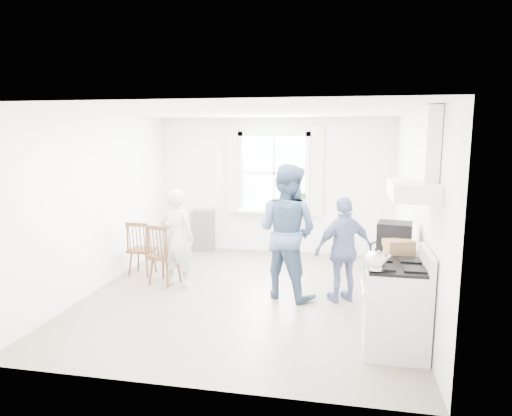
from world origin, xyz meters
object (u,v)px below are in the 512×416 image
(gas_stove, at_px, (395,307))
(windsor_chair_a, at_px, (139,243))
(stereo_stack, at_px, (394,237))
(windsor_chair_b, at_px, (160,249))
(low_cabinet, at_px, (395,288))
(person_left, at_px, (177,238))
(person_right, at_px, (344,250))
(person_mid, at_px, (287,231))

(gas_stove, relative_size, windsor_chair_a, 1.23)
(stereo_stack, distance_m, windsor_chair_b, 3.45)
(low_cabinet, distance_m, person_left, 3.22)
(gas_stove, bearing_deg, person_right, 112.02)
(windsor_chair_a, bearing_deg, stereo_stack, -15.57)
(windsor_chair_a, xyz_separation_m, person_left, (0.78, -0.33, 0.19))
(person_left, bearing_deg, stereo_stack, 174.01)
(stereo_stack, bearing_deg, low_cabinet, -68.67)
(person_mid, bearing_deg, windsor_chair_b, 21.62)
(low_cabinet, distance_m, stereo_stack, 0.63)
(windsor_chair_b, distance_m, person_left, 0.32)
(person_left, relative_size, person_mid, 0.79)
(windsor_chair_a, height_order, windsor_chair_b, windsor_chair_b)
(low_cabinet, bearing_deg, person_right, 133.00)
(low_cabinet, height_order, person_left, person_left)
(windsor_chair_a, xyz_separation_m, person_mid, (2.46, -0.45, 0.39))
(gas_stove, xyz_separation_m, person_right, (-0.55, 1.37, 0.25))
(windsor_chair_b, xyz_separation_m, person_mid, (1.95, -0.09, 0.37))
(person_left, height_order, person_mid, person_mid)
(windsor_chair_a, bearing_deg, gas_stove, -25.89)
(windsor_chair_a, distance_m, person_mid, 2.54)
(low_cabinet, distance_m, windsor_chair_b, 3.46)
(windsor_chair_a, relative_size, person_right, 0.62)
(windsor_chair_b, relative_size, person_mid, 0.50)
(person_mid, height_order, person_right, person_mid)
(person_mid, bearing_deg, person_right, -158.40)
(windsor_chair_a, relative_size, person_mid, 0.48)
(person_left, bearing_deg, low_cabinet, 172.79)
(low_cabinet, bearing_deg, person_mid, 153.59)
(windsor_chair_b, relative_size, person_left, 0.64)
(windsor_chair_b, bearing_deg, low_cabinet, -13.27)
(gas_stove, height_order, windsor_chair_a, gas_stove)
(windsor_chair_a, height_order, person_right, person_right)
(gas_stove, bearing_deg, person_mid, 133.85)
(windsor_chair_a, relative_size, windsor_chair_b, 0.96)
(low_cabinet, xyz_separation_m, person_right, (-0.62, 0.67, 0.28))
(person_right, bearing_deg, windsor_chair_a, -37.41)
(stereo_stack, xyz_separation_m, windsor_chair_b, (-3.34, 0.72, -0.50))
(windsor_chair_b, height_order, person_left, person_left)
(windsor_chair_b, bearing_deg, stereo_stack, -12.12)
(person_mid, distance_m, person_right, 0.83)
(person_left, xyz_separation_m, person_mid, (1.68, -0.11, 0.20))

